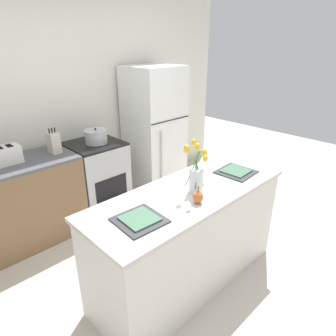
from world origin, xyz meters
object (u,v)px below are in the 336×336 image
(flower_vase, at_px, (196,175))
(plate_setting_left, at_px, (140,220))
(stove_range, at_px, (97,178))
(toaster, at_px, (6,155))
(knife_block, at_px, (54,143))
(cooking_pot, at_px, (96,136))
(refrigerator, at_px, (154,131))
(pear_figurine, at_px, (198,197))
(plate_setting_right, at_px, (236,172))

(flower_vase, xyz_separation_m, plate_setting_left, (-0.59, -0.02, -0.13))
(stove_range, xyz_separation_m, plate_setting_left, (-0.66, -1.65, 0.47))
(toaster, bearing_deg, knife_block, -4.47)
(cooking_pot, bearing_deg, knife_block, 176.41)
(stove_range, bearing_deg, flower_vase, -92.58)
(flower_vase, bearing_deg, toaster, 117.24)
(stove_range, xyz_separation_m, toaster, (-0.94, 0.04, 0.54))
(cooking_pot, bearing_deg, refrigerator, 1.61)
(plate_setting_left, bearing_deg, pear_figurine, -13.87)
(pear_figurine, distance_m, cooking_pot, 1.76)
(cooking_pot, bearing_deg, plate_setting_left, -112.73)
(pear_figurine, xyz_separation_m, plate_setting_left, (-0.46, 0.11, -0.04))
(refrigerator, height_order, plate_setting_right, refrigerator)
(pear_figurine, xyz_separation_m, toaster, (-0.74, 1.81, 0.03))
(refrigerator, bearing_deg, plate_setting_left, -134.22)
(stove_range, height_order, plate_setting_left, plate_setting_left)
(plate_setting_left, distance_m, plate_setting_right, 1.12)
(toaster, bearing_deg, refrigerator, -1.26)
(toaster, height_order, cooking_pot, cooking_pot)
(flower_vase, relative_size, toaster, 1.52)
(flower_vase, distance_m, pear_figurine, 0.20)
(plate_setting_right, bearing_deg, plate_setting_left, 180.00)
(plate_setting_right, relative_size, knife_block, 1.18)
(refrigerator, relative_size, cooking_pot, 6.48)
(flower_vase, distance_m, toaster, 1.89)
(knife_block, bearing_deg, plate_setting_right, -60.78)
(plate_setting_left, distance_m, cooking_pot, 1.77)
(knife_block, bearing_deg, flower_vase, -76.49)
(pear_figurine, bearing_deg, stove_range, 83.53)
(toaster, xyz_separation_m, knife_block, (0.47, -0.04, 0.03))
(stove_range, xyz_separation_m, knife_block, (-0.47, 0.01, 0.56))
(flower_vase, distance_m, knife_block, 1.69)
(pear_figurine, relative_size, plate_setting_left, 0.41)
(plate_setting_right, bearing_deg, stove_range, 105.55)
(plate_setting_left, bearing_deg, plate_setting_right, 0.00)
(refrigerator, distance_m, plate_setting_left, 2.31)
(stove_range, distance_m, toaster, 1.08)
(pear_figurine, bearing_deg, knife_block, 98.58)
(pear_figurine, distance_m, plate_setting_right, 0.67)
(plate_setting_right, bearing_deg, cooking_pot, 105.06)
(stove_range, height_order, knife_block, knife_block)
(stove_range, relative_size, plate_setting_right, 2.82)
(refrigerator, relative_size, pear_figurine, 12.91)
(refrigerator, relative_size, toaster, 6.11)
(pear_figurine, relative_size, plate_setting_right, 0.41)
(knife_block, bearing_deg, stove_range, -0.66)
(plate_setting_left, height_order, cooking_pot, cooking_pot)
(flower_vase, relative_size, pear_figurine, 3.21)
(stove_range, relative_size, plate_setting_left, 2.82)
(stove_range, distance_m, refrigerator, 1.03)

